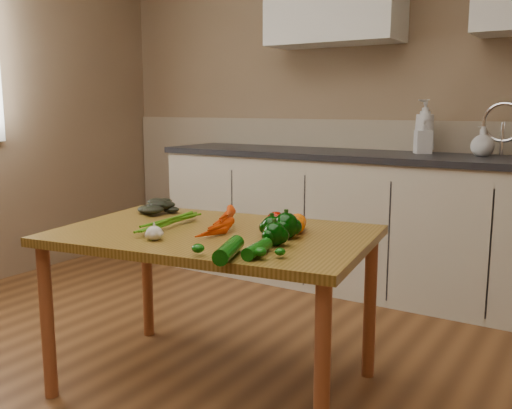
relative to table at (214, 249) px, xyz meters
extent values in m
cube|color=#896F52|center=(-0.18, 1.94, 0.69)|extent=(4.00, 0.02, 2.60)
cube|color=tan|center=(-0.18, 1.92, -0.06)|extent=(3.98, 0.03, 1.10)
cube|color=beige|center=(0.02, 1.62, -0.18)|extent=(2.80, 0.60, 0.86)
cube|color=#26262B|center=(0.02, 1.62, 0.27)|extent=(2.84, 0.64, 0.04)
cube|color=#99999E|center=(0.80, 1.62, 0.23)|extent=(0.55, 0.42, 0.10)
cylinder|color=silver|center=(0.80, 1.80, 0.41)|extent=(0.02, 0.02, 0.24)
cube|color=olive|center=(0.00, 0.00, 0.06)|extent=(1.39, 1.00, 0.04)
cylinder|color=#964F2B|center=(-0.52, -0.44, -0.28)|extent=(0.05, 0.05, 0.65)
cylinder|color=#964F2B|center=(0.63, -0.26, -0.28)|extent=(0.05, 0.05, 0.65)
cylinder|color=#964F2B|center=(-0.63, 0.26, -0.28)|extent=(0.05, 0.05, 0.65)
cylinder|color=#964F2B|center=(0.52, 0.44, -0.28)|extent=(0.05, 0.05, 0.65)
imported|color=silver|center=(0.34, 1.78, 0.46)|extent=(0.17, 0.17, 0.34)
imported|color=silver|center=(0.35, 1.73, 0.40)|extent=(0.13, 0.13, 0.22)
imported|color=silver|center=(0.70, 1.74, 0.38)|extent=(0.19, 0.19, 0.17)
ellipsoid|color=beige|center=(-0.10, -0.25, 0.10)|extent=(0.07, 0.07, 0.06)
sphere|color=black|center=(0.25, 0.04, 0.12)|extent=(0.08, 0.08, 0.08)
sphere|color=black|center=(0.32, 0.05, 0.13)|extent=(0.10, 0.10, 0.10)
sphere|color=black|center=(0.34, -0.08, 0.12)|extent=(0.09, 0.09, 0.09)
ellipsoid|color=#8C0D02|center=(0.19, 0.19, 0.11)|extent=(0.08, 0.08, 0.07)
ellipsoid|color=#DC5D05|center=(0.28, 0.20, 0.11)|extent=(0.08, 0.08, 0.07)
ellipsoid|color=#DC5D05|center=(0.31, 0.14, 0.11)|extent=(0.08, 0.08, 0.07)
cylinder|color=#074707|center=(0.36, -0.24, 0.10)|extent=(0.07, 0.17, 0.05)
cylinder|color=#074707|center=(0.30, -0.31, 0.10)|extent=(0.13, 0.22, 0.06)
camera|label=1|loc=(1.38, -1.85, 0.59)|focal=40.00mm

